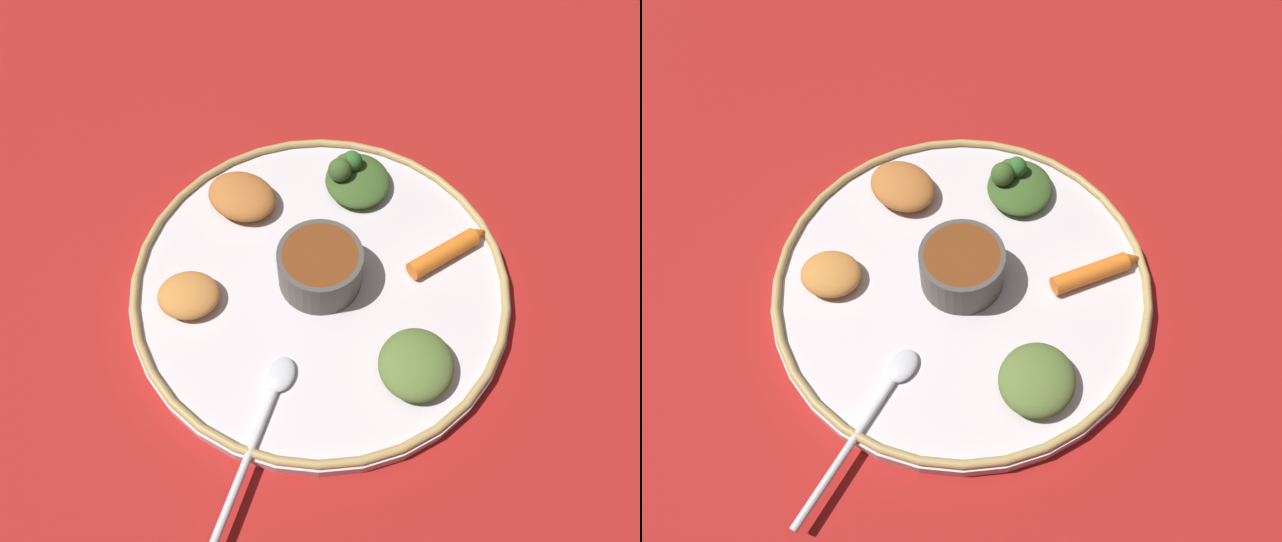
% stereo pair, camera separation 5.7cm
% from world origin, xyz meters
% --- Properties ---
extents(ground_plane, '(2.40, 2.40, 0.00)m').
position_xyz_m(ground_plane, '(0.00, 0.00, 0.00)').
color(ground_plane, maroon).
extents(platter, '(0.37, 0.37, 0.02)m').
position_xyz_m(platter, '(0.00, 0.00, 0.01)').
color(platter, silver).
rests_on(platter, ground_plane).
extents(platter_rim, '(0.37, 0.37, 0.01)m').
position_xyz_m(platter_rim, '(0.00, 0.00, 0.02)').
color(platter_rim, tan).
rests_on(platter_rim, platter).
extents(center_bowl, '(0.08, 0.08, 0.04)m').
position_xyz_m(center_bowl, '(0.00, 0.00, 0.04)').
color(center_bowl, '#4C4742').
rests_on(center_bowl, platter).
extents(spoon, '(0.15, 0.12, 0.01)m').
position_xyz_m(spoon, '(0.12, 0.09, 0.02)').
color(spoon, silver).
rests_on(spoon, platter).
extents(greens_pile, '(0.10, 0.10, 0.04)m').
position_xyz_m(greens_pile, '(-0.10, -0.08, 0.03)').
color(greens_pile, '#385623').
rests_on(greens_pile, platter).
extents(carrot_near_spoon, '(0.09, 0.02, 0.02)m').
position_xyz_m(carrot_near_spoon, '(-0.12, 0.05, 0.02)').
color(carrot_near_spoon, orange).
rests_on(carrot_near_spoon, platter).
extents(mound_squash, '(0.08, 0.08, 0.02)m').
position_xyz_m(mound_squash, '(0.12, -0.05, 0.03)').
color(mound_squash, '#C67A38').
rests_on(mound_squash, platter).
extents(mound_collards, '(0.10, 0.09, 0.03)m').
position_xyz_m(mound_collards, '(-0.02, 0.13, 0.03)').
color(mound_collards, '#567033').
rests_on(mound_collards, platter).
extents(mound_chickpea, '(0.09, 0.09, 0.03)m').
position_xyz_m(mound_chickpea, '(0.02, -0.12, 0.03)').
color(mound_chickpea, '#B2662D').
rests_on(mound_chickpea, platter).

